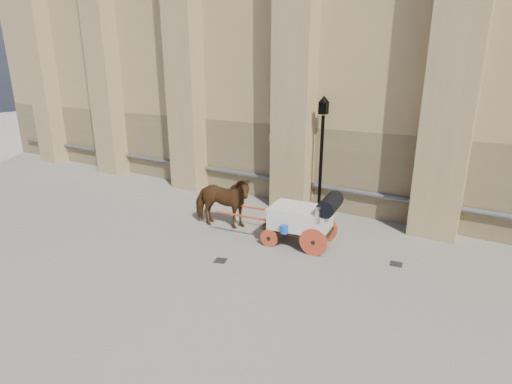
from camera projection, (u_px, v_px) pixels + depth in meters
The scene contains 6 objects.
ground at pixel (266, 247), 11.77m from camera, with size 90.00×90.00×0.00m, color slate.
horse at pixel (222, 202), 13.02m from camera, with size 0.95×2.09×1.76m, color #563316.
carriage at pixel (305, 217), 11.67m from camera, with size 3.85×1.47×1.65m.
street_lamp at pixel (321, 153), 13.88m from camera, with size 0.39×0.39×4.18m.
drain_grate_near at pixel (221, 261), 10.95m from camera, with size 0.32×0.32×0.01m, color black.
drain_grate_far at pixel (396, 264), 10.76m from camera, with size 0.32×0.32×0.01m, color black.
Camera 1 is at (5.39, -9.30, 5.08)m, focal length 28.00 mm.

